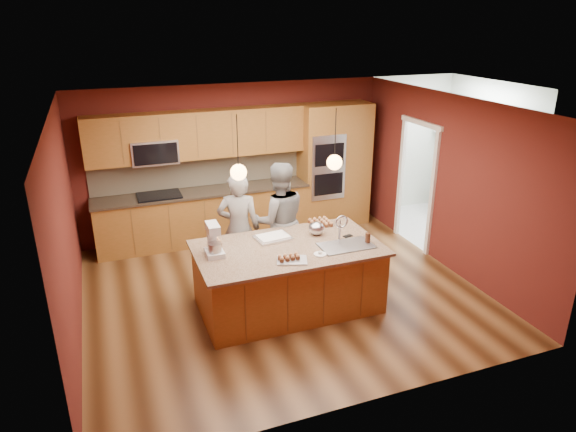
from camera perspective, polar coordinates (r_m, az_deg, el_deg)
name	(u,v)px	position (r m, az deg, el deg)	size (l,w,h in m)	color
floor	(282,291)	(7.61, -0.71, -8.29)	(5.50, 5.50, 0.00)	#402410
ceiling	(281,105)	(6.70, -0.82, 12.22)	(5.50, 5.50, 0.00)	white
wall_back	(234,160)	(9.33, -6.03, 6.22)	(5.50, 5.50, 0.00)	#551B15
wall_front	(371,289)	(4.97, 9.19, -7.96)	(5.50, 5.50, 0.00)	#551B15
wall_left	(66,232)	(6.70, -23.49, -1.63)	(5.00, 5.00, 0.00)	#551B15
wall_right	(448,183)	(8.34, 17.34, 3.52)	(5.00, 5.00, 0.00)	#551B15
cabinet_run	(201,187)	(9.05, -9.69, 3.14)	(3.74, 0.64, 2.30)	brown
oven_column	(334,165)	(9.72, 5.11, 5.65)	(1.30, 0.62, 2.30)	brown
doorway_trim	(416,187)	(9.02, 14.00, 3.19)	(0.08, 1.11, 2.20)	white
laundry_room	(484,123)	(10.10, 20.93, 9.60)	(2.60, 2.70, 2.70)	beige
pendant_left	(239,172)	(6.25, -5.52, 4.90)	(0.20, 0.20, 0.80)	black
pendant_right	(334,162)	(6.68, 5.18, 5.99)	(0.20, 0.20, 0.80)	black
island	(289,276)	(7.01, 0.14, -6.71)	(2.46, 1.38, 1.29)	brown
person_left	(239,229)	(7.54, -5.47, -1.42)	(0.63, 0.41, 1.72)	black
person_right	(279,221)	(7.69, -1.04, -0.51)	(0.87, 0.68, 1.80)	slate
stand_mixer	(214,242)	(6.58, -8.27, -2.85)	(0.23, 0.32, 0.42)	silver
sheet_cake	(273,237)	(7.04, -1.69, -2.39)	(0.51, 0.40, 0.05)	white
cooling_rack	(292,260)	(6.42, 0.45, -4.94)	(0.37, 0.27, 0.02)	#B3B4BB
mixing_bowl	(316,228)	(7.17, 3.17, -1.38)	(0.23, 0.23, 0.19)	#B8B9BF
plate	(320,254)	(6.60, 3.59, -4.27)	(0.16, 0.16, 0.01)	white
tumbler	(368,238)	(6.99, 8.85, -2.42)	(0.07, 0.07, 0.14)	#3D2011
phone	(348,236)	(7.17, 6.66, -2.22)	(0.13, 0.07, 0.01)	black
cupcakes_left	(216,242)	(6.94, -8.04, -2.89)	(0.15, 0.22, 0.07)	#B1784E
cupcakes_rack	(289,257)	(6.42, 0.10, -4.58)	(0.29, 0.15, 0.07)	#B1784E
cupcakes_right	(320,222)	(7.53, 3.62, -0.71)	(0.32, 0.32, 0.07)	#B1784E
washer	(482,208)	(10.10, 20.76, 0.79)	(0.57, 0.58, 0.91)	silver
dryer	(453,192)	(10.67, 17.90, 2.54)	(0.64, 0.66, 1.03)	silver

